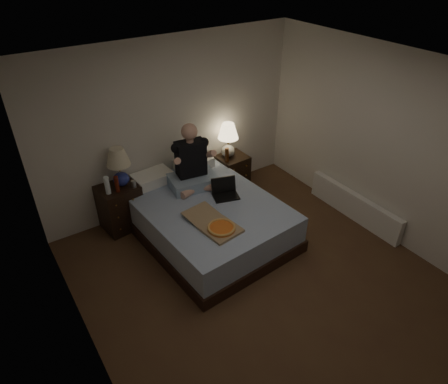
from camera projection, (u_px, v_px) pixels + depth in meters
floor at (265, 284)px, 4.83m from camera, size 4.00×4.50×0.00m
ceiling at (282, 81)px, 3.46m from camera, size 4.00×4.50×0.00m
wall_back at (172, 126)px, 5.71m from camera, size 4.00×0.00×2.50m
wall_left at (80, 277)px, 3.22m from camera, size 0.00×4.50×2.50m
wall_right at (394, 150)px, 5.08m from camera, size 0.00×4.50×2.50m
bed at (207, 218)px, 5.50m from camera, size 1.77×2.27×0.54m
nightstand_left at (120, 207)px, 5.61m from camera, size 0.57×0.52×0.67m
nightstand_right at (232, 172)px, 6.48m from camera, size 0.47×0.42×0.59m
lamp_left at (119, 167)px, 5.31m from camera, size 0.36×0.36×0.56m
lamp_right at (228, 140)px, 6.17m from camera, size 0.37×0.37×0.56m
water_bottle at (107, 185)px, 5.22m from camera, size 0.07×0.07×0.25m
soda_can at (134, 184)px, 5.39m from camera, size 0.07×0.07×0.10m
beer_bottle_left at (117, 184)px, 5.26m from camera, size 0.06×0.06×0.23m
beer_bottle_right at (227, 155)px, 6.12m from camera, size 0.06×0.06×0.23m
person at (192, 157)px, 5.43m from camera, size 0.73×0.61×0.93m
laptop at (226, 190)px, 5.38m from camera, size 0.41×0.37×0.24m
pizza_box at (221, 228)px, 4.81m from camera, size 0.50×0.81×0.08m
radiator at (354, 206)px, 5.86m from camera, size 0.10×1.60×0.40m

